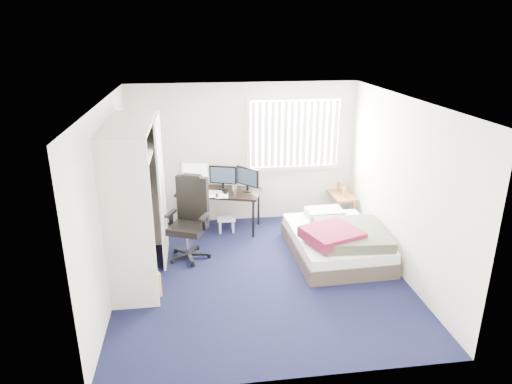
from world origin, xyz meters
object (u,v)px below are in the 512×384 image
object	(u,v)px
office_chair	(190,226)
desk	(220,188)
nightstand	(340,196)
bed	(337,241)

from	to	relation	value
office_chair	desk	bearing A→B (deg)	62.63
office_chair	nightstand	xyz separation A→B (m)	(2.74, 1.10, -0.05)
nightstand	office_chair	bearing A→B (deg)	-158.10
desk	office_chair	bearing A→B (deg)	-117.37
office_chair	bed	size ratio (longest dim) A/B	0.70
bed	desk	bearing A→B (deg)	142.43
desk	office_chair	xyz separation A→B (m)	(-0.52, -1.01, -0.24)
nightstand	bed	bearing A→B (deg)	-108.87
desk	bed	bearing A→B (deg)	-37.57
nightstand	bed	xyz separation A→B (m)	(-0.49, -1.43, -0.18)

